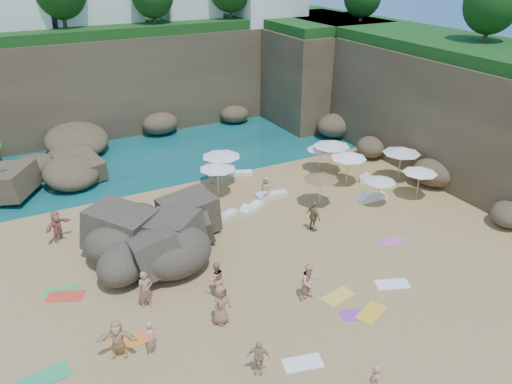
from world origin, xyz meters
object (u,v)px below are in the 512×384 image
person_stand_1 (216,279)px  person_stand_0 (152,338)px  person_stand_4 (266,188)px  person_stand_2 (210,171)px  parasol_0 (221,154)px  parasol_2 (332,144)px  person_stand_6 (374,383)px  parasol_1 (218,166)px  lounger_0 (252,208)px  rock_outcrop (175,247)px  person_stand_5 (57,226)px  person_stand_3 (314,216)px

person_stand_1 → person_stand_0: bearing=33.4°
person_stand_1 → person_stand_4: bearing=-129.6°
person_stand_0 → person_stand_2: 16.01m
parasol_0 → parasol_2: (7.62, -1.81, -0.02)m
person_stand_6 → person_stand_1: bearing=-145.1°
parasol_1 → person_stand_6: bearing=-95.9°
person_stand_4 → person_stand_6: size_ratio=0.96×
person_stand_1 → person_stand_4: size_ratio=1.16×
person_stand_6 → lounger_0: bearing=-172.7°
person_stand_2 → rock_outcrop: bearing=70.9°
person_stand_1 → person_stand_2: 12.30m
person_stand_6 → rock_outcrop: bearing=-149.6°
rock_outcrop → person_stand_5: bearing=145.4°
person_stand_3 → person_stand_4: 4.78m
parasol_2 → person_stand_3: (-5.59, -6.22, -1.31)m
person_stand_2 → person_stand_4: 4.45m
parasol_0 → parasol_1: bearing=-122.7°
person_stand_1 → person_stand_6: person_stand_1 is taller
person_stand_1 → person_stand_6: size_ratio=1.12×
lounger_0 → person_stand_3: size_ratio=1.00×
person_stand_1 → person_stand_3: size_ratio=0.95×
rock_outcrop → person_stand_1: 4.83m
parasol_1 → person_stand_5: 10.12m
parasol_2 → person_stand_3: bearing=-132.0°
lounger_0 → person_stand_6: person_stand_6 is taller
parasol_0 → person_stand_2: parasol_0 is taller
lounger_0 → person_stand_6: size_ratio=1.18×
rock_outcrop → lounger_0: bearing=17.9°
rock_outcrop → person_stand_5: size_ratio=3.88×
parasol_1 → person_stand_1: 10.42m
rock_outcrop → parasol_1: bearing=45.2°
person_stand_1 → person_stand_4: (6.76, 7.52, -0.12)m
parasol_2 → parasol_1: bearing=177.0°
lounger_0 → person_stand_4: (1.53, 0.99, 0.61)m
person_stand_3 → person_stand_6: bearing=151.6°
person_stand_0 → person_stand_4: size_ratio=1.04×
rock_outcrop → person_stand_2: size_ratio=4.01×
parasol_2 → person_stand_6: 20.01m
parasol_0 → parasol_1: (-0.88, -1.37, -0.21)m
person_stand_1 → person_stand_3: person_stand_3 is taller
person_stand_3 → person_stand_6: 11.85m
rock_outcrop → person_stand_0: (-3.38, -6.99, 0.78)m
parasol_2 → person_stand_6: parasol_2 is taller
person_stand_2 → person_stand_4: size_ratio=1.14×
rock_outcrop → parasol_2: (13.15, 4.25, 2.22)m
parasol_1 → person_stand_4: bearing=-37.6°
person_stand_1 → person_stand_5: (-5.72, 8.43, 0.01)m
parasol_2 → person_stand_3: parasol_2 is taller
parasol_2 → person_stand_4: parasol_2 is taller
person_stand_0 → person_stand_5: 10.87m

